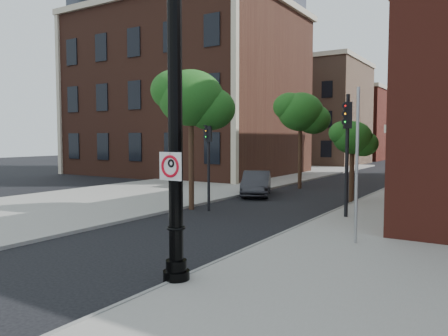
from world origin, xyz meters
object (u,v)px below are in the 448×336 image
Objects in this scene: no_parking_sign at (171,166)px; lamppost at (175,139)px; traffic_signal_left at (208,147)px; traffic_signal_right at (347,136)px; parked_car at (256,183)px.

lamppost is at bearing 93.29° from no_parking_sign.
traffic_signal_left is 5.87m from traffic_signal_right.
no_parking_sign is 0.14× the size of traffic_signal_left.
no_parking_sign is 15.34m from parked_car.
lamppost reaches higher than traffic_signal_right.
traffic_signal_right is (6.36, -4.46, 2.62)m from parked_car.
traffic_signal_right is (0.86, 9.55, 0.10)m from lamppost.
lamppost reaches higher than no_parking_sign.
traffic_signal_right is at bearing 86.33° from no_parking_sign.
parked_car is at bearing 112.57° from no_parking_sign.
traffic_signal_left reaches higher than no_parking_sign.
traffic_signal_left reaches higher than parked_car.
parked_car is at bearing 77.70° from traffic_signal_left.
no_parking_sign is 0.12× the size of traffic_signal_right.
no_parking_sign is 9.79m from traffic_signal_right.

